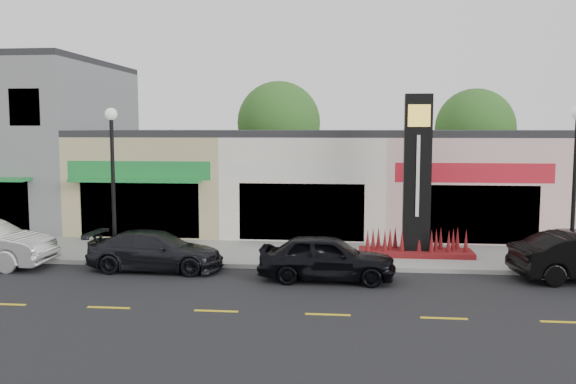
% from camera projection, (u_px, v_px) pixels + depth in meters
% --- Properties ---
extents(ground, '(120.00, 120.00, 0.00)m').
position_uv_depth(ground, '(332.00, 286.00, 19.01)').
color(ground, black).
rests_on(ground, ground).
extents(sidewalk, '(52.00, 4.30, 0.15)m').
position_uv_depth(sidewalk, '(335.00, 255.00, 23.31)').
color(sidewalk, gray).
rests_on(sidewalk, ground).
extents(curb, '(52.00, 0.20, 0.15)m').
position_uv_depth(curb, '(334.00, 268.00, 21.08)').
color(curb, gray).
rests_on(curb, ground).
extents(shop_beige, '(7.00, 10.85, 4.80)m').
position_uv_depth(shop_beige, '(172.00, 177.00, 30.98)').
color(shop_beige, tan).
rests_on(shop_beige, ground).
extents(shop_cream, '(7.00, 10.01, 4.80)m').
position_uv_depth(shop_cream, '(310.00, 179.00, 30.27)').
color(shop_cream, white).
rests_on(shop_cream, ground).
extents(shop_pink_w, '(7.00, 10.01, 4.80)m').
position_uv_depth(shop_pink_w, '(453.00, 180.00, 29.54)').
color(shop_pink_w, beige).
rests_on(shop_pink_w, ground).
extents(tree_rear_west, '(5.20, 5.20, 7.83)m').
position_uv_depth(tree_rear_west, '(279.00, 123.00, 38.17)').
color(tree_rear_west, '#382619').
rests_on(tree_rear_west, ground).
extents(tree_rear_mid, '(4.80, 4.80, 7.29)m').
position_uv_depth(tree_rear_mid, '(475.00, 128.00, 36.96)').
color(tree_rear_mid, '#382619').
rests_on(tree_rear_mid, ground).
extents(lamp_west_near, '(0.44, 0.44, 5.47)m').
position_uv_depth(lamp_west_near, '(113.00, 168.00, 21.95)').
color(lamp_west_near, black).
rests_on(lamp_west_near, sidewalk).
extents(lamp_east_near, '(0.44, 0.44, 5.47)m').
position_uv_depth(lamp_east_near, '(575.00, 171.00, 20.29)').
color(lamp_east_near, black).
rests_on(lamp_east_near, sidewalk).
extents(pylon_sign, '(4.20, 1.30, 6.00)m').
position_uv_depth(pylon_sign, '(417.00, 199.00, 22.62)').
color(pylon_sign, maroon).
rests_on(pylon_sign, sidewalk).
extents(car_dark_sedan, '(2.00, 4.72, 1.36)m').
position_uv_depth(car_dark_sedan, '(156.00, 251.00, 21.03)').
color(car_dark_sedan, black).
rests_on(car_dark_sedan, ground).
extents(car_black_sedan, '(1.88, 4.44, 1.50)m').
position_uv_depth(car_black_sedan, '(327.00, 257.00, 19.62)').
color(car_black_sedan, black).
rests_on(car_black_sedan, ground).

